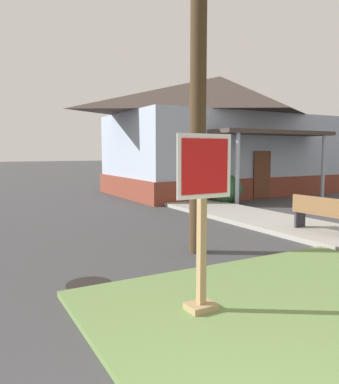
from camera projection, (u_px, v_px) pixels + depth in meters
grass_corner_patch at (339, 324)px, 4.46m from camera, size 5.39×5.04×0.08m
sidewalk_strip at (316, 231)px, 9.50m from camera, size 2.20×14.64×0.12m
stop_sign at (203, 225)px, 4.62m from camera, size 0.77×0.29×2.17m
manhole_cover at (89, 284)px, 5.86m from camera, size 0.70×0.70×0.02m
street_bench at (322, 213)px, 9.10m from camera, size 0.52×1.51×0.85m
corner_house at (220, 134)px, 18.89m from camera, size 10.84×7.77×5.68m
shrub_near_porch at (226, 189)px, 14.89m from camera, size 1.33×1.33×1.15m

